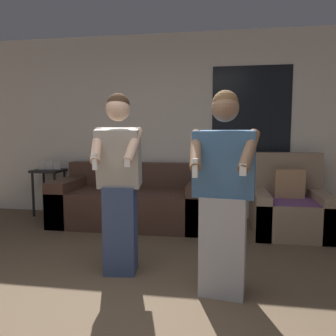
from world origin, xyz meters
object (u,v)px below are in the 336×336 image
couch (134,202)px  person_left (119,183)px  armchair (288,207)px  side_table (49,178)px  person_right (224,196)px

couch → person_left: bearing=-79.0°
armchair → side_table: (-3.46, 0.36, 0.25)m
person_left → person_right: (0.90, -0.25, -0.04)m
armchair → person_right: (-0.84, -1.78, 0.46)m
person_left → person_right: person_left is taller
couch → person_left: 1.73m
person_left → person_right: size_ratio=1.01×
couch → person_right: bearing=-56.9°
side_table → armchair: bearing=-5.9°
person_left → side_table: bearing=132.4°
person_left → person_right: bearing=-15.4°
armchair → side_table: size_ratio=1.17×
armchair → person_right: person_right is taller
armchair → person_left: (-1.74, -1.53, 0.50)m
couch → person_left: size_ratio=1.33×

